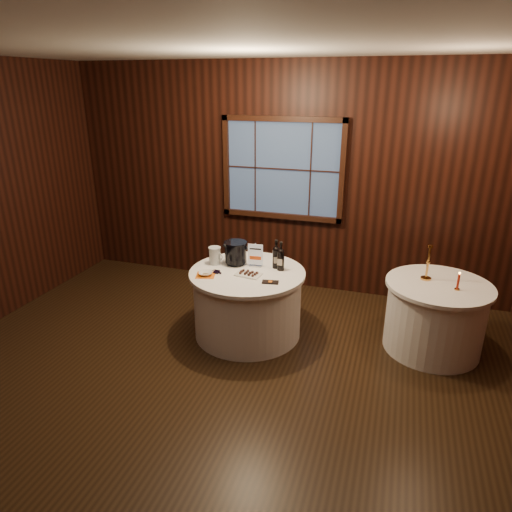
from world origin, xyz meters
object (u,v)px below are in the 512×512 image
(sign_stand, at_px, (255,259))
(brass_candlestick, at_px, (427,267))
(port_bottle_left, at_px, (276,256))
(chocolate_box, at_px, (270,282))
(red_candle, at_px, (458,283))
(ice_bucket, at_px, (236,252))
(side_table, at_px, (435,316))
(port_bottle_right, at_px, (281,258))
(cracker_bowl, at_px, (205,273))
(main_table, at_px, (247,303))
(chocolate_plate, at_px, (248,274))
(grape_bunch, at_px, (217,272))
(glass_pitcher, at_px, (215,256))

(sign_stand, relative_size, brass_candlestick, 0.71)
(sign_stand, xyz_separation_m, port_bottle_left, (0.23, 0.03, 0.05))
(chocolate_box, xyz_separation_m, red_candle, (1.83, 0.41, 0.07))
(chocolate_box, bearing_deg, ice_bucket, 134.10)
(side_table, relative_size, port_bottle_left, 3.29)
(port_bottle_right, distance_m, cracker_bowl, 0.84)
(main_table, bearing_deg, cracker_bowl, -148.90)
(port_bottle_left, distance_m, chocolate_box, 0.44)
(main_table, distance_m, ice_bucket, 0.58)
(port_bottle_left, height_order, cracker_bowl, port_bottle_left)
(main_table, bearing_deg, chocolate_plate, -64.19)
(sign_stand, relative_size, grape_bunch, 1.74)
(port_bottle_right, height_order, grape_bunch, port_bottle_right)
(sign_stand, xyz_separation_m, brass_candlestick, (1.82, 0.20, 0.04))
(ice_bucket, distance_m, chocolate_box, 0.66)
(port_bottle_left, relative_size, cracker_bowl, 2.25)
(side_table, bearing_deg, chocolate_box, -162.95)
(main_table, xyz_separation_m, chocolate_plate, (0.05, -0.10, 0.40))
(port_bottle_left, xyz_separation_m, ice_bucket, (-0.47, -0.03, -0.00))
(side_table, relative_size, brass_candlestick, 2.82)
(cracker_bowl, bearing_deg, glass_pitcher, 94.66)
(port_bottle_left, relative_size, glass_pitcher, 1.62)
(main_table, xyz_separation_m, side_table, (2.00, 0.30, 0.00))
(ice_bucket, bearing_deg, chocolate_box, -36.20)
(main_table, relative_size, red_candle, 6.60)
(port_bottle_right, distance_m, ice_bucket, 0.53)
(chocolate_box, bearing_deg, side_table, 7.36)
(glass_pitcher, bearing_deg, sign_stand, 28.44)
(brass_candlestick, bearing_deg, grape_bunch, -166.50)
(brass_candlestick, bearing_deg, main_table, -168.59)
(grape_bunch, bearing_deg, red_candle, 7.79)
(side_table, height_order, red_candle, red_candle)
(port_bottle_right, height_order, chocolate_box, port_bottle_right)
(grape_bunch, relative_size, cracker_bowl, 1.08)
(main_table, xyz_separation_m, ice_bucket, (-0.20, 0.17, 0.52))
(port_bottle_right, distance_m, red_candle, 1.82)
(port_bottle_left, distance_m, glass_pitcher, 0.70)
(port_bottle_right, bearing_deg, side_table, 7.16)
(port_bottle_left, distance_m, chocolate_plate, 0.39)
(cracker_bowl, bearing_deg, port_bottle_right, 28.19)
(port_bottle_right, xyz_separation_m, grape_bunch, (-0.63, -0.30, -0.12))
(chocolate_plate, xyz_separation_m, red_candle, (2.11, 0.29, 0.06))
(ice_bucket, xyz_separation_m, cracker_bowl, (-0.20, -0.41, -0.12))
(port_bottle_right, height_order, brass_candlestick, brass_candlestick)
(side_table, xyz_separation_m, port_bottle_right, (-1.66, -0.15, 0.52))
(grape_bunch, bearing_deg, port_bottle_left, 31.21)
(side_table, relative_size, chocolate_box, 6.33)
(chocolate_box, xyz_separation_m, glass_pitcher, (-0.75, 0.31, 0.10))
(red_candle, bearing_deg, brass_candlestick, 147.83)
(glass_pitcher, relative_size, cracker_bowl, 1.38)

